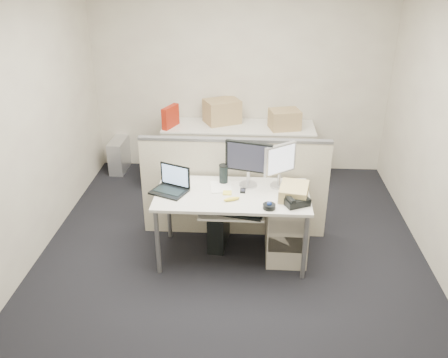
# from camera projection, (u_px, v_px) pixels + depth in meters

# --- Properties ---
(floor) EXTENTS (4.00, 4.50, 0.01)m
(floor) POSITION_uv_depth(u_px,v_px,m) (232.00, 256.00, 4.94)
(floor) COLOR black
(floor) RESTS_ON ground
(wall_back) EXTENTS (4.00, 0.02, 2.70)m
(wall_back) POSITION_uv_depth(u_px,v_px,m) (240.00, 75.00, 6.37)
(wall_back) COLOR beige
(wall_back) RESTS_ON ground
(wall_front) EXTENTS (4.00, 0.02, 2.70)m
(wall_front) POSITION_uv_depth(u_px,v_px,m) (213.00, 295.00, 2.33)
(wall_front) COLOR beige
(wall_front) RESTS_ON ground
(wall_left) EXTENTS (0.02, 4.50, 2.70)m
(wall_left) POSITION_uv_depth(u_px,v_px,m) (21.00, 129.00, 4.46)
(wall_left) COLOR beige
(wall_left) RESTS_ON ground
(desk) EXTENTS (1.50, 0.75, 0.73)m
(desk) POSITION_uv_depth(u_px,v_px,m) (232.00, 199.00, 4.65)
(desk) COLOR silver
(desk) RESTS_ON floor
(keyboard_tray) EXTENTS (0.62, 0.32, 0.02)m
(keyboard_tray) POSITION_uv_depth(u_px,v_px,m) (231.00, 212.00, 4.51)
(keyboard_tray) COLOR silver
(keyboard_tray) RESTS_ON desk
(drawer_pedestal) EXTENTS (0.40, 0.55, 0.65)m
(drawer_pedestal) POSITION_uv_depth(u_px,v_px,m) (286.00, 228.00, 4.81)
(drawer_pedestal) COLOR #ABA593
(drawer_pedestal) RESTS_ON floor
(cubicle_partition) EXTENTS (2.00, 0.06, 1.10)m
(cubicle_partition) POSITION_uv_depth(u_px,v_px,m) (234.00, 189.00, 5.10)
(cubicle_partition) COLOR #B2A48E
(cubicle_partition) RESTS_ON floor
(back_counter) EXTENTS (2.00, 0.60, 0.72)m
(back_counter) POSITION_uv_depth(u_px,v_px,m) (238.00, 152.00, 6.51)
(back_counter) COLOR #ABA593
(back_counter) RESTS_ON floor
(monitor_main) EXTENTS (0.50, 0.30, 0.47)m
(monitor_main) POSITION_uv_depth(u_px,v_px,m) (249.00, 164.00, 4.67)
(monitor_main) COLOR black
(monitor_main) RESTS_ON desk
(monitor_small) EXTENTS (0.40, 0.36, 0.44)m
(monitor_small) POSITION_uv_depth(u_px,v_px,m) (280.00, 166.00, 4.66)
(monitor_small) COLOR #B7B7BC
(monitor_small) RESTS_ON desk
(laptop) EXTENTS (0.40, 0.36, 0.25)m
(laptop) POSITION_uv_depth(u_px,v_px,m) (168.00, 181.00, 4.58)
(laptop) COLOR black
(laptop) RESTS_ON desk
(trackball) EXTENTS (0.15, 0.15, 0.05)m
(trackball) POSITION_uv_depth(u_px,v_px,m) (269.00, 206.00, 4.34)
(trackball) COLOR black
(trackball) RESTS_ON desk
(desk_phone) EXTENTS (0.28, 0.26, 0.07)m
(desk_phone) POSITION_uv_depth(u_px,v_px,m) (296.00, 201.00, 4.41)
(desk_phone) COLOR black
(desk_phone) RESTS_ON desk
(paper_stack) EXTENTS (0.24, 0.28, 0.01)m
(paper_stack) POSITION_uv_depth(u_px,v_px,m) (221.00, 187.00, 4.73)
(paper_stack) COLOR white
(paper_stack) RESTS_ON desk
(sticky_pad) EXTENTS (0.09, 0.09, 0.01)m
(sticky_pad) POSITION_uv_depth(u_px,v_px,m) (227.00, 193.00, 4.62)
(sticky_pad) COLOR #F0E24A
(sticky_pad) RESTS_ON desk
(travel_mug) EXTENTS (0.10, 0.10, 0.19)m
(travel_mug) POSITION_uv_depth(u_px,v_px,m) (224.00, 175.00, 4.78)
(travel_mug) COLOR black
(travel_mug) RESTS_ON desk
(banana) EXTENTS (0.17, 0.10, 0.04)m
(banana) POSITION_uv_depth(u_px,v_px,m) (232.00, 199.00, 4.48)
(banana) COLOR yellow
(banana) RESTS_ON desk
(cellphone) EXTENTS (0.05, 0.10, 0.01)m
(cellphone) POSITION_uv_depth(u_px,v_px,m) (243.00, 191.00, 4.66)
(cellphone) COLOR black
(cellphone) RESTS_ON desk
(manila_folders) EXTENTS (0.31, 0.37, 0.12)m
(manila_folders) POSITION_uv_depth(u_px,v_px,m) (294.00, 192.00, 4.52)
(manila_folders) COLOR tan
(manila_folders) RESTS_ON desk
(keyboard) EXTENTS (0.53, 0.28, 0.03)m
(keyboard) POSITION_uv_depth(u_px,v_px,m) (237.00, 212.00, 4.46)
(keyboard) COLOR black
(keyboard) RESTS_ON keyboard_tray
(pc_tower_desk) EXTENTS (0.22, 0.44, 0.40)m
(pc_tower_desk) POSITION_uv_depth(u_px,v_px,m) (219.00, 228.00, 5.04)
(pc_tower_desk) COLOR black
(pc_tower_desk) RESTS_ON floor
(pc_tower_spare_dark) EXTENTS (0.31, 0.50, 0.44)m
(pc_tower_spare_dark) POSITION_uv_depth(u_px,v_px,m) (151.00, 168.00, 6.37)
(pc_tower_spare_dark) COLOR black
(pc_tower_spare_dark) RESTS_ON floor
(pc_tower_spare_silver) EXTENTS (0.21, 0.50, 0.46)m
(pc_tower_spare_silver) POSITION_uv_depth(u_px,v_px,m) (119.00, 155.00, 6.75)
(pc_tower_spare_silver) COLOR #B7B7BC
(pc_tower_spare_silver) RESTS_ON floor
(cardboard_box_left) EXTENTS (0.55, 0.50, 0.34)m
(cardboard_box_left) POSITION_uv_depth(u_px,v_px,m) (222.00, 112.00, 6.40)
(cardboard_box_left) COLOR #9C8657
(cardboard_box_left) RESTS_ON back_counter
(cardboard_box_right) EXTENTS (0.44, 0.38, 0.27)m
(cardboard_box_right) POSITION_uv_depth(u_px,v_px,m) (284.00, 120.00, 6.20)
(cardboard_box_right) COLOR #9C8657
(cardboard_box_right) RESTS_ON back_counter
(red_binder) EXTENTS (0.19, 0.33, 0.30)m
(red_binder) POSITION_uv_depth(u_px,v_px,m) (171.00, 117.00, 6.25)
(red_binder) COLOR #9E1E0D
(red_binder) RESTS_ON back_counter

